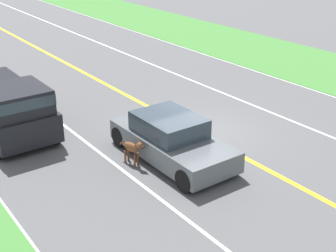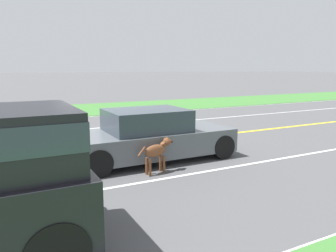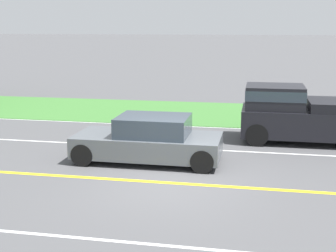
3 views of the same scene
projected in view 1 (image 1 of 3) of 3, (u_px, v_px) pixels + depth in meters
ground_plane at (199, 134)px, 16.28m from camera, size 400.00×400.00×0.00m
centre_divider_line at (199, 134)px, 16.27m from camera, size 0.18×160.00×0.01m
lane_edge_line_left at (325, 93)px, 20.04m from camera, size 0.14×160.00×0.01m
lane_dash_same_dir at (111, 161)px, 14.39m from camera, size 0.10×160.00×0.01m
lane_dash_oncoming at (268, 111)px, 18.16m from camera, size 0.10×160.00×0.01m
ego_car at (171, 139)px, 14.34m from camera, size 1.93×4.36×1.39m
dog at (133, 148)px, 14.02m from camera, size 0.35×1.03×0.85m
pickup_truck at (6, 105)px, 16.08m from camera, size 2.08×5.26×1.97m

